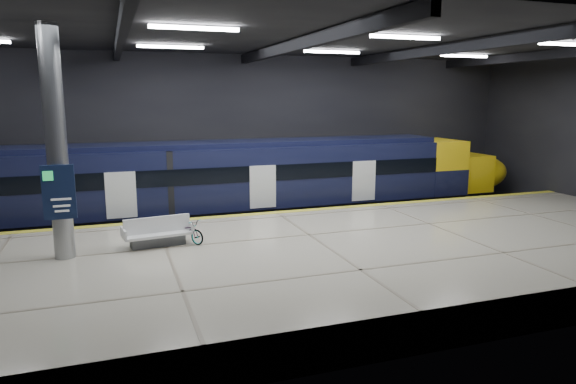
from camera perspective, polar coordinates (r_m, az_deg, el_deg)
name	(u,v)px	position (r m, az deg, el deg)	size (l,w,h in m)	color
ground	(299,256)	(19.54, 1.26, -7.13)	(30.00, 30.00, 0.00)	black
room_shell	(300,103)	(18.62, 1.32, 9.89)	(30.10, 16.10, 8.05)	black
platform	(326,262)	(17.16, 4.20, -7.76)	(30.00, 11.00, 1.10)	beige
safety_strip	(277,212)	(21.75, -1.26, -2.28)	(30.00, 0.40, 0.01)	yellow
rails	(259,221)	(24.55, -3.23, -3.27)	(30.00, 1.52, 0.16)	gray
train	(229,182)	(23.81, -6.56, 1.11)	(29.40, 2.84, 3.79)	black
bench	(158,235)	(17.43, -14.28, -4.71)	(2.32, 1.21, 0.98)	#595B60
bicycle	(186,231)	(17.58, -11.25, -4.25)	(0.54, 1.54, 0.81)	#99999E
pannier_bag	(168,239)	(17.57, -13.16, -5.11)	(0.30, 0.18, 0.35)	black
info_column	(57,148)	(16.55, -24.33, 4.52)	(0.90, 0.78, 6.90)	#9EA0A5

